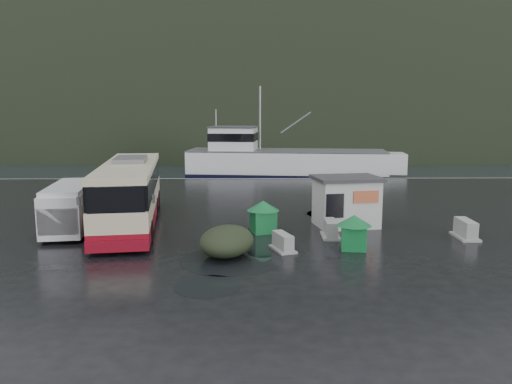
{
  "coord_description": "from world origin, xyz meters",
  "views": [
    {
      "loc": [
        2.25,
        -23.79,
        6.05
      ],
      "look_at": [
        2.63,
        2.51,
        1.7
      ],
      "focal_mm": 35.0,
      "sensor_mm": 36.0,
      "label": 1
    }
  ],
  "objects_px": {
    "dome_tent": "(227,255)",
    "white_van": "(72,231)",
    "ticket_kiosk": "(345,226)",
    "fishing_trawler": "(286,167)",
    "coach_bus": "(131,224)",
    "jersey_barrier_b": "(330,237)",
    "waste_bin_right": "(353,249)",
    "jersey_barrier_c": "(465,238)",
    "jersey_barrier_a": "(283,250)",
    "waste_bin_left": "(263,232)"
  },
  "relations": [
    {
      "from": "jersey_barrier_a",
      "to": "waste_bin_right",
      "type": "bearing_deg",
      "value": 2.69
    },
    {
      "from": "jersey_barrier_b",
      "to": "dome_tent",
      "type": "bearing_deg",
      "value": -148.91
    },
    {
      "from": "coach_bus",
      "to": "dome_tent",
      "type": "distance_m",
      "value": 8.01
    },
    {
      "from": "white_van",
      "to": "ticket_kiosk",
      "type": "xyz_separation_m",
      "value": [
        14.05,
        0.88,
        0.0
      ]
    },
    {
      "from": "ticket_kiosk",
      "to": "jersey_barrier_b",
      "type": "height_order",
      "value": "ticket_kiosk"
    },
    {
      "from": "dome_tent",
      "to": "fishing_trawler",
      "type": "distance_m",
      "value": 32.78
    },
    {
      "from": "waste_bin_left",
      "to": "fishing_trawler",
      "type": "bearing_deg",
      "value": 83.41
    },
    {
      "from": "jersey_barrier_c",
      "to": "fishing_trawler",
      "type": "relative_size",
      "value": 0.07
    },
    {
      "from": "coach_bus",
      "to": "jersey_barrier_b",
      "type": "distance_m",
      "value": 10.67
    },
    {
      "from": "waste_bin_right",
      "to": "fishing_trawler",
      "type": "xyz_separation_m",
      "value": [
        -0.59,
        31.56,
        0.0
      ]
    },
    {
      "from": "waste_bin_right",
      "to": "ticket_kiosk",
      "type": "height_order",
      "value": "ticket_kiosk"
    },
    {
      "from": "waste_bin_right",
      "to": "jersey_barrier_c",
      "type": "relative_size",
      "value": 0.87
    },
    {
      "from": "ticket_kiosk",
      "to": "jersey_barrier_c",
      "type": "distance_m",
      "value": 5.85
    },
    {
      "from": "dome_tent",
      "to": "white_van",
      "type": "bearing_deg",
      "value": 151.2
    },
    {
      "from": "white_van",
      "to": "ticket_kiosk",
      "type": "relative_size",
      "value": 1.7
    },
    {
      "from": "ticket_kiosk",
      "to": "fishing_trawler",
      "type": "relative_size",
      "value": 0.14
    },
    {
      "from": "white_van",
      "to": "waste_bin_left",
      "type": "height_order",
      "value": "white_van"
    },
    {
      "from": "white_van",
      "to": "ticket_kiosk",
      "type": "height_order",
      "value": "ticket_kiosk"
    },
    {
      "from": "white_van",
      "to": "ticket_kiosk",
      "type": "distance_m",
      "value": 14.08
    },
    {
      "from": "dome_tent",
      "to": "ticket_kiosk",
      "type": "height_order",
      "value": "ticket_kiosk"
    },
    {
      "from": "jersey_barrier_a",
      "to": "white_van",
      "type": "bearing_deg",
      "value": 160.39
    },
    {
      "from": "waste_bin_left",
      "to": "dome_tent",
      "type": "xyz_separation_m",
      "value": [
        -1.65,
        -3.95,
        0.0
      ]
    },
    {
      "from": "white_van",
      "to": "dome_tent",
      "type": "bearing_deg",
      "value": -36.59
    },
    {
      "from": "ticket_kiosk",
      "to": "dome_tent",
      "type": "bearing_deg",
      "value": -148.47
    },
    {
      "from": "ticket_kiosk",
      "to": "jersey_barrier_b",
      "type": "bearing_deg",
      "value": -126.25
    },
    {
      "from": "waste_bin_left",
      "to": "coach_bus",
      "type": "bearing_deg",
      "value": 164.27
    },
    {
      "from": "waste_bin_right",
      "to": "fishing_trawler",
      "type": "height_order",
      "value": "fishing_trawler"
    },
    {
      "from": "coach_bus",
      "to": "jersey_barrier_b",
      "type": "relative_size",
      "value": 7.56
    },
    {
      "from": "ticket_kiosk",
      "to": "fishing_trawler",
      "type": "height_order",
      "value": "fishing_trawler"
    },
    {
      "from": "fishing_trawler",
      "to": "waste_bin_left",
      "type": "bearing_deg",
      "value": -89.64
    },
    {
      "from": "white_van",
      "to": "jersey_barrier_c",
      "type": "bearing_deg",
      "value": -12.88
    },
    {
      "from": "coach_bus",
      "to": "waste_bin_left",
      "type": "bearing_deg",
      "value": -23.67
    },
    {
      "from": "jersey_barrier_b",
      "to": "fishing_trawler",
      "type": "bearing_deg",
      "value": 89.85
    },
    {
      "from": "white_van",
      "to": "jersey_barrier_c",
      "type": "xyz_separation_m",
      "value": [
        19.29,
        -1.72,
        0.0
      ]
    },
    {
      "from": "waste_bin_left",
      "to": "ticket_kiosk",
      "type": "xyz_separation_m",
      "value": [
        4.39,
        1.34,
        0.0
      ]
    },
    {
      "from": "jersey_barrier_b",
      "to": "fishing_trawler",
      "type": "height_order",
      "value": "fishing_trawler"
    },
    {
      "from": "white_van",
      "to": "waste_bin_right",
      "type": "relative_size",
      "value": 3.74
    },
    {
      "from": "waste_bin_right",
      "to": "jersey_barrier_c",
      "type": "distance_m",
      "value": 6.04
    },
    {
      "from": "coach_bus",
      "to": "jersey_barrier_a",
      "type": "height_order",
      "value": "coach_bus"
    },
    {
      "from": "jersey_barrier_a",
      "to": "jersey_barrier_b",
      "type": "bearing_deg",
      "value": 42.46
    },
    {
      "from": "dome_tent",
      "to": "ticket_kiosk",
      "type": "xyz_separation_m",
      "value": [
        6.03,
        5.29,
        0.0
      ]
    },
    {
      "from": "jersey_barrier_a",
      "to": "jersey_barrier_b",
      "type": "distance_m",
      "value": 3.31
    },
    {
      "from": "coach_bus",
      "to": "fishing_trawler",
      "type": "height_order",
      "value": "fishing_trawler"
    },
    {
      "from": "coach_bus",
      "to": "waste_bin_left",
      "type": "distance_m",
      "value": 7.31
    },
    {
      "from": "coach_bus",
      "to": "white_van",
      "type": "distance_m",
      "value": 3.04
    },
    {
      "from": "waste_bin_right",
      "to": "dome_tent",
      "type": "height_order",
      "value": "waste_bin_right"
    },
    {
      "from": "waste_bin_left",
      "to": "dome_tent",
      "type": "bearing_deg",
      "value": -112.65
    },
    {
      "from": "waste_bin_right",
      "to": "dome_tent",
      "type": "relative_size",
      "value": 0.49
    },
    {
      "from": "jersey_barrier_a",
      "to": "ticket_kiosk",
      "type": "bearing_deg",
      "value": 51.74
    },
    {
      "from": "coach_bus",
      "to": "ticket_kiosk",
      "type": "relative_size",
      "value": 3.71
    }
  ]
}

